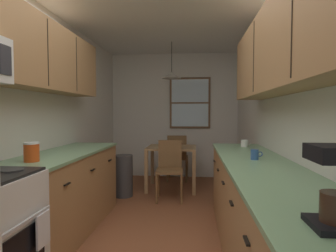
# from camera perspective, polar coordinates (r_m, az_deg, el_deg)

# --- Properties ---
(ground_plane) EXTENTS (12.00, 12.00, 0.00)m
(ground_plane) POSITION_cam_1_polar(r_m,az_deg,el_deg) (3.43, -2.26, -20.12)
(ground_plane) COLOR brown
(wall_left) EXTENTS (0.10, 9.00, 2.55)m
(wall_left) POSITION_cam_1_polar(r_m,az_deg,el_deg) (3.60, -24.11, 1.61)
(wall_left) COLOR white
(wall_left) RESTS_ON ground
(wall_right) EXTENTS (0.10, 9.00, 2.55)m
(wall_right) POSITION_cam_1_polar(r_m,az_deg,el_deg) (3.26, 21.91, 1.56)
(wall_right) COLOR white
(wall_right) RESTS_ON ground
(wall_back) EXTENTS (4.40, 0.10, 2.55)m
(wall_back) POSITION_cam_1_polar(r_m,az_deg,el_deg) (5.80, 1.29, 2.16)
(wall_back) COLOR white
(wall_back) RESTS_ON ground
(ceiling_slab) EXTENTS (4.40, 9.00, 0.08)m
(ceiling_slab) POSITION_cam_1_polar(r_m,az_deg,el_deg) (3.40, -2.35, 24.46)
(ceiling_slab) COLOR white
(counter_left) EXTENTS (0.64, 1.87, 0.90)m
(counter_left) POSITION_cam_1_polar(r_m,az_deg,el_deg) (3.38, -20.24, -12.53)
(counter_left) COLOR #A87A4C
(counter_left) RESTS_ON ground
(upper_cabinets_left) EXTENTS (0.33, 1.95, 0.70)m
(upper_cabinets_left) POSITION_cam_1_polar(r_m,az_deg,el_deg) (3.33, -23.26, 12.54)
(upper_cabinets_left) COLOR #A87A4C
(counter_right) EXTENTS (0.64, 3.43, 0.90)m
(counter_right) POSITION_cam_1_polar(r_m,az_deg,el_deg) (2.45, 19.62, -18.48)
(counter_right) COLOR #A87A4C
(counter_right) RESTS_ON ground
(upper_cabinets_right) EXTENTS (0.33, 3.11, 0.71)m
(upper_cabinets_right) POSITION_cam_1_polar(r_m,az_deg,el_deg) (2.34, 23.95, 15.50)
(upper_cabinets_right) COLOR #A87A4C
(dining_table) EXTENTS (0.84, 0.71, 0.74)m
(dining_table) POSITION_cam_1_polar(r_m,az_deg,el_deg) (4.84, 0.75, -5.86)
(dining_table) COLOR #A87F51
(dining_table) RESTS_ON ground
(dining_chair_near) EXTENTS (0.42, 0.42, 0.90)m
(dining_chair_near) POSITION_cam_1_polar(r_m,az_deg,el_deg) (4.31, 0.36, -8.40)
(dining_chair_near) COLOR brown
(dining_chair_near) RESTS_ON ground
(dining_chair_far) EXTENTS (0.40, 0.40, 0.90)m
(dining_chair_far) POSITION_cam_1_polar(r_m,az_deg,el_deg) (5.41, 1.93, -6.12)
(dining_chair_far) COLOR brown
(dining_chair_far) RESTS_ON ground
(pendant_light) EXTENTS (0.34, 0.34, 0.62)m
(pendant_light) POSITION_cam_1_polar(r_m,az_deg,el_deg) (4.83, 0.76, 10.40)
(pendant_light) COLOR black
(back_window) EXTENTS (0.83, 0.05, 1.04)m
(back_window) POSITION_cam_1_polar(r_m,az_deg,el_deg) (5.71, 4.54, 4.76)
(back_window) COLOR brown
(trash_bin) EXTENTS (0.30, 0.30, 0.66)m
(trash_bin) POSITION_cam_1_polar(r_m,az_deg,el_deg) (4.54, -9.18, -10.08)
(trash_bin) COLOR #3F3F42
(trash_bin) RESTS_ON ground
(storage_canister) EXTENTS (0.13, 0.13, 0.17)m
(storage_canister) POSITION_cam_1_polar(r_m,az_deg,el_deg) (2.72, -26.32, -4.81)
(storage_canister) COLOR #D84C19
(storage_canister) RESTS_ON counter_left
(dish_towel) EXTENTS (0.02, 0.16, 0.24)m
(dish_towel) POSITION_cam_1_polar(r_m,az_deg,el_deg) (2.28, -24.36, -18.87)
(dish_towel) COLOR white
(mug_by_coffeemaker) EXTENTS (0.12, 0.09, 0.09)m
(mug_by_coffeemaker) POSITION_cam_1_polar(r_m,az_deg,el_deg) (3.63, 15.50, -3.47)
(mug_by_coffeemaker) COLOR white
(mug_by_coffeemaker) RESTS_ON counter_right
(mug_spare) EXTENTS (0.11, 0.07, 0.09)m
(mug_spare) POSITION_cam_1_polar(r_m,az_deg,el_deg) (2.67, 17.49, -5.63)
(mug_spare) COLOR #335999
(mug_spare) RESTS_ON counter_right
(table_serving_bowl) EXTENTS (0.21, 0.21, 0.06)m
(table_serving_bowl) POSITION_cam_1_polar(r_m,az_deg,el_deg) (4.81, 0.26, -3.93)
(table_serving_bowl) COLOR #E0D14C
(table_serving_bowl) RESTS_ON dining_table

